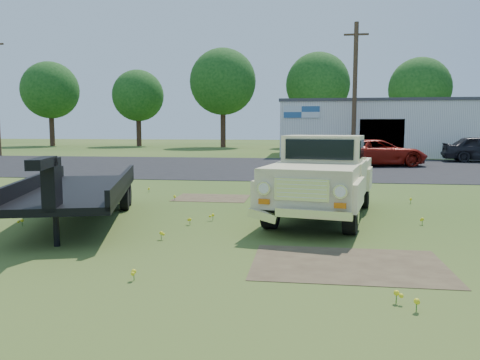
% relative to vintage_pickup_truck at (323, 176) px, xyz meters
% --- Properties ---
extents(ground, '(140.00, 140.00, 0.00)m').
position_rel_vintage_pickup_truck_xyz_m(ground, '(-1.23, -0.92, -0.98)').
color(ground, '#304F19').
rests_on(ground, ground).
extents(asphalt_lot, '(90.00, 14.00, 0.02)m').
position_rel_vintage_pickup_truck_xyz_m(asphalt_lot, '(-1.23, 14.08, -0.98)').
color(asphalt_lot, black).
rests_on(asphalt_lot, ground).
extents(dirt_patch_a, '(3.00, 2.00, 0.01)m').
position_rel_vintage_pickup_truck_xyz_m(dirt_patch_a, '(0.27, -3.92, -0.98)').
color(dirt_patch_a, '#4C3D28').
rests_on(dirt_patch_a, ground).
extents(dirt_patch_b, '(2.20, 1.60, 0.01)m').
position_rel_vintage_pickup_truck_xyz_m(dirt_patch_b, '(-3.23, 2.58, -0.98)').
color(dirt_patch_b, '#4C3D28').
rests_on(dirt_patch_b, ground).
extents(commercial_building, '(14.20, 8.20, 4.15)m').
position_rel_vintage_pickup_truck_xyz_m(commercial_building, '(4.77, 26.07, 1.12)').
color(commercial_building, silver).
rests_on(commercial_building, ground).
extents(utility_pole_mid, '(1.60, 0.30, 9.00)m').
position_rel_vintage_pickup_truck_xyz_m(utility_pole_mid, '(2.77, 21.08, 3.62)').
color(utility_pole_mid, '#402C1D').
rests_on(utility_pole_mid, ground).
extents(treeline_a, '(6.40, 6.40, 9.52)m').
position_rel_vintage_pickup_truck_xyz_m(treeline_a, '(-29.23, 39.08, 5.32)').
color(treeline_a, '#3C251B').
rests_on(treeline_a, ground).
extents(treeline_b, '(5.76, 5.76, 8.57)m').
position_rel_vintage_pickup_truck_xyz_m(treeline_b, '(-19.23, 40.08, 4.69)').
color(treeline_b, '#3C251B').
rests_on(treeline_b, ground).
extents(treeline_c, '(7.04, 7.04, 10.47)m').
position_rel_vintage_pickup_truck_xyz_m(treeline_c, '(-9.23, 38.58, 5.95)').
color(treeline_c, '#3C251B').
rests_on(treeline_c, ground).
extents(treeline_d, '(6.72, 6.72, 10.00)m').
position_rel_vintage_pickup_truck_xyz_m(treeline_d, '(0.77, 39.58, 5.64)').
color(treeline_d, '#3C251B').
rests_on(treeline_d, ground).
extents(treeline_e, '(6.08, 6.08, 9.04)m').
position_rel_vintage_pickup_truck_xyz_m(treeline_e, '(10.77, 38.08, 5.00)').
color(treeline_e, '#3C251B').
rests_on(treeline_e, ground).
extents(vintage_pickup_truck, '(3.11, 5.71, 1.96)m').
position_rel_vintage_pickup_truck_xyz_m(vintage_pickup_truck, '(0.00, 0.00, 0.00)').
color(vintage_pickup_truck, beige).
rests_on(vintage_pickup_truck, ground).
extents(flatbed_trailer, '(3.69, 6.42, 1.66)m').
position_rel_vintage_pickup_truck_xyz_m(flatbed_trailer, '(-5.53, -1.27, -0.15)').
color(flatbed_trailer, black).
rests_on(flatbed_trailer, ground).
extents(red_pickup, '(5.63, 3.46, 1.46)m').
position_rel_vintage_pickup_truck_xyz_m(red_pickup, '(3.56, 15.43, -0.25)').
color(red_pickup, maroon).
rests_on(red_pickup, ground).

